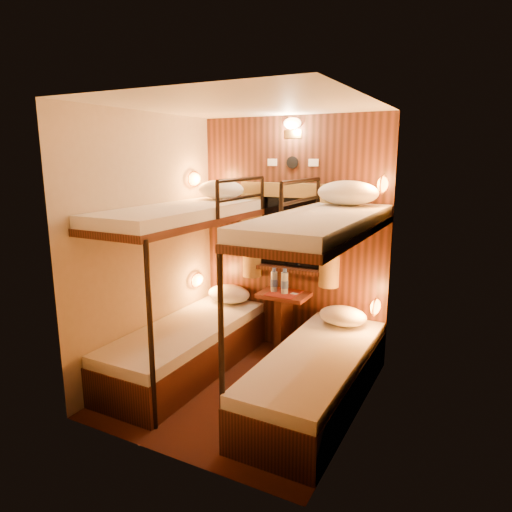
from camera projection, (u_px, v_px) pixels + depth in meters
The scene contains 22 objects.
floor at pixel (243, 389), 4.03m from camera, with size 2.10×2.10×0.00m, color #39180F.
ceiling at pixel (242, 105), 3.52m from camera, with size 2.10×2.10×0.00m, color silver.
wall_back at pixel (293, 237), 4.68m from camera, with size 2.40×2.40×0.00m, color #C6B293.
wall_front at pixel (161, 288), 2.87m from camera, with size 2.40×2.40×0.00m, color #C6B293.
wall_left at pixel (149, 246), 4.23m from camera, with size 2.40×2.40×0.00m, color #C6B293.
wall_right at pixel (362, 270), 3.32m from camera, with size 2.40×2.40×0.00m, color #C6B293.
back_panel at pixel (292, 237), 4.67m from camera, with size 2.00×0.03×2.40m, color black.
bunk_left at pixel (186, 315), 4.26m from camera, with size 0.72×1.90×1.82m.
bunk_right at pixel (317, 340), 3.68m from camera, with size 0.72×1.90×1.82m.
window at pixel (291, 239), 4.65m from camera, with size 1.00×0.12×0.79m.
curtains at pixel (290, 232), 4.60m from camera, with size 1.10×0.22×1.00m.
back_fixtures at pixel (292, 131), 4.41m from camera, with size 0.54×0.09×0.48m.
reading_lamps at pixel (278, 238), 4.37m from camera, with size 2.00×0.20×1.25m.
table at pixel (284, 315), 4.68m from camera, with size 0.50×0.34×0.66m.
bottle_left at pixel (274, 282), 4.66m from camera, with size 0.07×0.07×0.25m.
bottle_right at pixel (285, 283), 4.59m from camera, with size 0.08×0.08×0.26m.
sachet_a at pixel (294, 294), 4.60m from camera, with size 0.07×0.05×0.01m, color silver.
sachet_b at pixel (294, 294), 4.59m from camera, with size 0.07×0.05×0.01m, color silver.
pillow_lower_left at pixel (229, 294), 4.94m from camera, with size 0.48×0.34×0.19m, color silver.
pillow_lower_right at pixel (343, 316), 4.27m from camera, with size 0.45×0.32×0.18m, color silver.
pillow_upper_left at pixel (221, 189), 4.59m from camera, with size 0.49×0.35×0.19m, color silver.
pillow_upper_right at pixel (348, 193), 4.02m from camera, with size 0.55×0.39×0.22m, color silver.
Camera 1 is at (1.81, -3.21, 2.01)m, focal length 32.00 mm.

